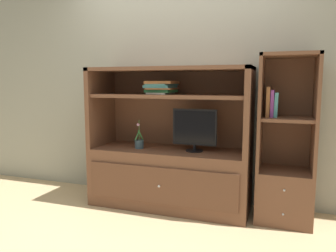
{
  "coord_description": "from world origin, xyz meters",
  "views": [
    {
      "loc": [
        1.09,
        -2.76,
        1.3
      ],
      "look_at": [
        0.0,
        0.35,
        0.86
      ],
      "focal_mm": 35.04,
      "sensor_mm": 36.0,
      "label": 1
    }
  ],
  "objects_px": {
    "bookshelf_tall": "(285,168)",
    "media_console": "(170,162)",
    "potted_plant": "(139,143)",
    "upright_book_row": "(272,103)",
    "tv_monitor": "(195,129)",
    "magazine_stack": "(161,87)"
  },
  "relations": [
    {
      "from": "tv_monitor",
      "to": "upright_book_row",
      "type": "bearing_deg",
      "value": 1.0
    },
    {
      "from": "potted_plant",
      "to": "bookshelf_tall",
      "type": "relative_size",
      "value": 0.19
    },
    {
      "from": "media_console",
      "to": "potted_plant",
      "type": "distance_m",
      "value": 0.38
    },
    {
      "from": "tv_monitor",
      "to": "magazine_stack",
      "type": "xyz_separation_m",
      "value": [
        -0.36,
        0.02,
        0.42
      ]
    },
    {
      "from": "media_console",
      "to": "tv_monitor",
      "type": "xyz_separation_m",
      "value": [
        0.27,
        -0.02,
        0.37
      ]
    },
    {
      "from": "bookshelf_tall",
      "to": "potted_plant",
      "type": "bearing_deg",
      "value": -177.01
    },
    {
      "from": "potted_plant",
      "to": "media_console",
      "type": "bearing_deg",
      "value": 12.51
    },
    {
      "from": "bookshelf_tall",
      "to": "media_console",
      "type": "bearing_deg",
      "value": -179.72
    },
    {
      "from": "magazine_stack",
      "to": "bookshelf_tall",
      "type": "distance_m",
      "value": 1.43
    },
    {
      "from": "media_console",
      "to": "tv_monitor",
      "type": "height_order",
      "value": "media_console"
    },
    {
      "from": "potted_plant",
      "to": "magazine_stack",
      "type": "xyz_separation_m",
      "value": [
        0.23,
        0.07,
        0.59
      ]
    },
    {
      "from": "tv_monitor",
      "to": "upright_book_row",
      "type": "distance_m",
      "value": 0.78
    },
    {
      "from": "tv_monitor",
      "to": "potted_plant",
      "type": "height_order",
      "value": "tv_monitor"
    },
    {
      "from": "tv_monitor",
      "to": "bookshelf_tall",
      "type": "relative_size",
      "value": 0.29
    },
    {
      "from": "media_console",
      "to": "upright_book_row",
      "type": "bearing_deg",
      "value": -0.35
    },
    {
      "from": "upright_book_row",
      "to": "bookshelf_tall",
      "type": "bearing_deg",
      "value": 4.77
    },
    {
      "from": "media_console",
      "to": "magazine_stack",
      "type": "bearing_deg",
      "value": -178.0
    },
    {
      "from": "bookshelf_tall",
      "to": "upright_book_row",
      "type": "relative_size",
      "value": 5.62
    },
    {
      "from": "media_console",
      "to": "upright_book_row",
      "type": "relative_size",
      "value": 5.97
    },
    {
      "from": "bookshelf_tall",
      "to": "upright_book_row",
      "type": "xyz_separation_m",
      "value": [
        -0.14,
        -0.01,
        0.6
      ]
    },
    {
      "from": "magazine_stack",
      "to": "upright_book_row",
      "type": "distance_m",
      "value": 1.1
    },
    {
      "from": "potted_plant",
      "to": "bookshelf_tall",
      "type": "bearing_deg",
      "value": 2.99
    }
  ]
}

